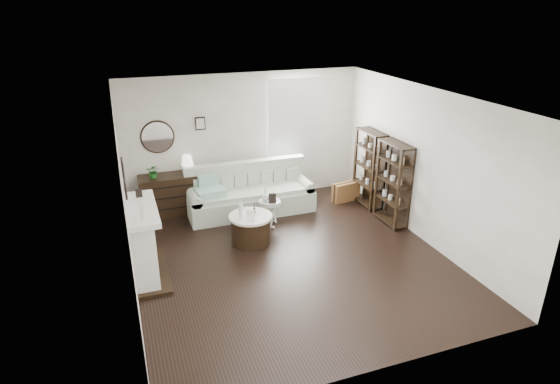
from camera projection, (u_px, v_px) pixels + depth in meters
name	position (u px, v px, depth m)	size (l,w,h in m)	color
room	(278.00, 124.00, 9.85)	(5.50, 5.50, 5.50)	black
fireplace	(143.00, 244.00, 7.21)	(0.50, 1.40, 1.84)	white
shelf_unit_far	(369.00, 169.00, 9.64)	(0.30, 0.80, 1.60)	black
shelf_unit_near	(393.00, 184.00, 8.86)	(0.30, 0.80, 1.60)	black
sofa	(250.00, 196.00, 9.53)	(2.53, 0.88, 0.98)	#A3AE9B
quilt	(210.00, 192.00, 9.07)	(0.55, 0.45, 0.14)	#268D61
suitcase	(346.00, 192.00, 10.06)	(0.61, 0.20, 0.41)	brown
dresser	(172.00, 195.00, 9.37)	(1.24, 0.53, 0.82)	black
table_lamp	(187.00, 164.00, 9.25)	(0.24, 0.24, 0.38)	white
potted_plant	(153.00, 171.00, 9.02)	(0.25, 0.22, 0.28)	#18561A
drum_table	(251.00, 229.00, 8.28)	(0.77, 0.77, 0.53)	black
pedestal_table	(270.00, 203.00, 8.85)	(0.42, 0.42, 0.51)	silver
eiffel_drum	(254.00, 208.00, 8.22)	(0.12, 0.12, 0.20)	black
bottle_drum	(241.00, 210.00, 7.99)	(0.08, 0.08, 0.33)	silver
card_frame_drum	(251.00, 215.00, 7.97)	(0.14, 0.01, 0.19)	white
eiffel_ped	(273.00, 195.00, 8.85)	(0.11, 0.11, 0.19)	black
flask_ped	(266.00, 194.00, 8.78)	(0.15, 0.15, 0.27)	silver
card_frame_ped	(272.00, 198.00, 8.71)	(0.14, 0.01, 0.19)	black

